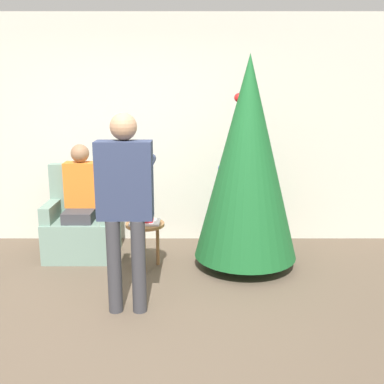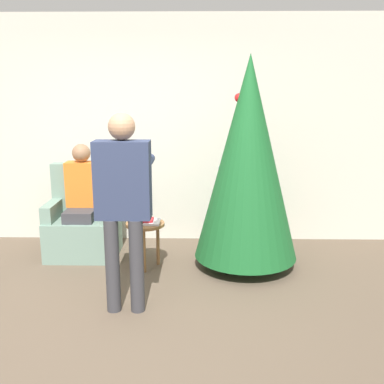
% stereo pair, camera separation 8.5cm
% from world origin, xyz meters
% --- Properties ---
extents(ground_plane, '(14.00, 14.00, 0.00)m').
position_xyz_m(ground_plane, '(0.00, 0.00, 0.00)').
color(ground_plane, brown).
extents(wall_back, '(8.00, 0.06, 2.70)m').
position_xyz_m(wall_back, '(0.00, 2.23, 1.35)').
color(wall_back, beige).
rests_on(wall_back, ground_plane).
extents(christmas_tree, '(1.07, 1.07, 2.19)m').
position_xyz_m(christmas_tree, '(1.15, 1.33, 1.15)').
color(christmas_tree, brown).
rests_on(christmas_tree, ground_plane).
extents(armchair, '(0.77, 0.60, 1.02)m').
position_xyz_m(armchair, '(-0.65, 1.65, 0.36)').
color(armchair, gray).
rests_on(armchair, ground_plane).
extents(person_seated, '(0.36, 0.46, 1.26)m').
position_xyz_m(person_seated, '(-0.65, 1.62, 0.69)').
color(person_seated, '#38383D').
rests_on(person_seated, ground_plane).
extents(person_standing, '(0.47, 0.57, 1.67)m').
position_xyz_m(person_standing, '(0.04, 0.38, 1.01)').
color(person_standing, '#38383D').
rests_on(person_standing, ground_plane).
extents(side_stool, '(0.41, 0.41, 0.49)m').
position_xyz_m(side_stool, '(0.09, 1.28, 0.41)').
color(side_stool, olive).
rests_on(side_stool, ground_plane).
extents(laptop, '(0.31, 0.23, 0.02)m').
position_xyz_m(laptop, '(0.09, 1.28, 0.50)').
color(laptop, silver).
rests_on(laptop, side_stool).
extents(book, '(0.17, 0.14, 0.02)m').
position_xyz_m(book, '(0.09, 1.28, 0.52)').
color(book, '#B21E23').
rests_on(book, laptop).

